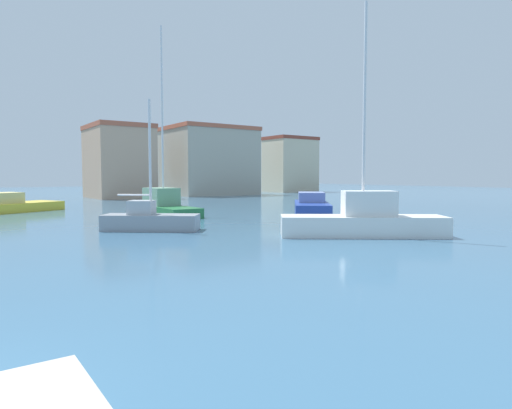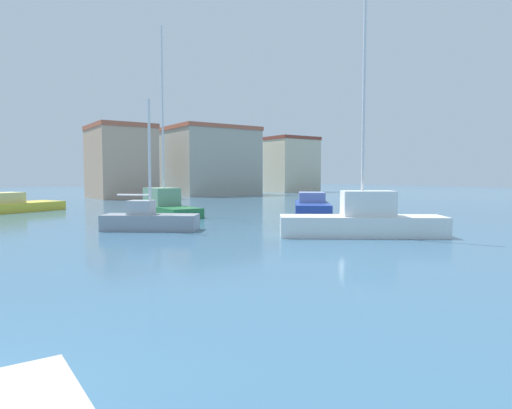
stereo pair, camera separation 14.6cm
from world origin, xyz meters
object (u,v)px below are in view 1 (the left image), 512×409
at_px(sailboat_white_behind_lamppost, 364,220).
at_px(sailboat_green_inner_mooring, 163,204).
at_px(motorboat_blue_distant_north, 311,207).
at_px(sailboat_grey_center_channel, 150,220).

distance_m(sailboat_white_behind_lamppost, sailboat_green_inner_mooring, 14.50).
relative_size(sailboat_white_behind_lamppost, motorboat_blue_distant_north, 1.59).
bearing_deg(motorboat_blue_distant_north, sailboat_green_inner_mooring, 139.55).
xyz_separation_m(sailboat_grey_center_channel, motorboat_blue_distant_north, (10.98, 1.08, 0.05)).
height_order(sailboat_green_inner_mooring, sailboat_grey_center_channel, sailboat_green_inner_mooring).
xyz_separation_m(sailboat_white_behind_lamppost, sailboat_green_inner_mooring, (-2.87, 14.22, -0.00)).
xyz_separation_m(sailboat_white_behind_lamppost, sailboat_grey_center_channel, (-6.60, 6.96, -0.16)).
height_order(sailboat_green_inner_mooring, motorboat_blue_distant_north, sailboat_green_inner_mooring).
bearing_deg(sailboat_white_behind_lamppost, motorboat_blue_distant_north, 61.42).
relative_size(sailboat_white_behind_lamppost, sailboat_grey_center_channel, 1.59).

